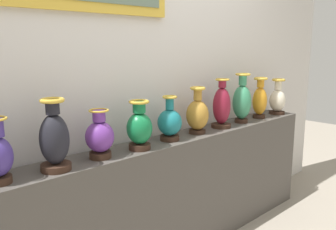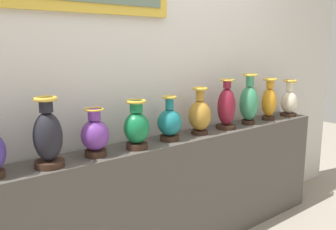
% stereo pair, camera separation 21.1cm
% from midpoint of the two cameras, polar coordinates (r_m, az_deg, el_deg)
% --- Properties ---
extents(display_shelf, '(3.14, 0.29, 0.88)m').
position_cam_midpoint_polar(display_shelf, '(2.66, -2.34, -13.14)').
color(display_shelf, '#4C4742').
rests_on(display_shelf, ground_plane).
extents(back_wall, '(4.87, 0.14, 2.93)m').
position_cam_midpoint_polar(back_wall, '(2.58, -5.83, 10.01)').
color(back_wall, silver).
rests_on(back_wall, ground_plane).
extents(vase_onyx, '(0.16, 0.16, 0.39)m').
position_cam_midpoint_polar(vase_onyx, '(1.99, -20.51, -3.66)').
color(vase_onyx, '#382319').
rests_on(vase_onyx, display_shelf).
extents(vase_violet, '(0.17, 0.17, 0.29)m').
position_cam_midpoint_polar(vase_violet, '(2.14, -13.59, -3.38)').
color(vase_violet, '#382319').
rests_on(vase_violet, display_shelf).
extents(vase_emerald, '(0.16, 0.16, 0.31)m').
position_cam_midpoint_polar(vase_emerald, '(2.27, -7.23, -2.02)').
color(vase_emerald, '#382319').
rests_on(vase_emerald, display_shelf).
extents(vase_teal, '(0.17, 0.17, 0.31)m').
position_cam_midpoint_polar(vase_teal, '(2.47, -2.21, -1.22)').
color(vase_teal, '#382319').
rests_on(vase_teal, display_shelf).
extents(vase_ochre, '(0.17, 0.17, 0.35)m').
position_cam_midpoint_polar(vase_ochre, '(2.66, 2.43, 0.14)').
color(vase_ochre, '#382319').
rests_on(vase_ochre, display_shelf).
extents(vase_burgundy, '(0.16, 0.16, 0.39)m').
position_cam_midpoint_polar(vase_burgundy, '(2.87, 6.43, 1.32)').
color(vase_burgundy, '#382319').
rests_on(vase_burgundy, display_shelf).
extents(vase_jade, '(0.16, 0.16, 0.42)m').
position_cam_midpoint_polar(vase_jade, '(3.08, 9.74, 2.18)').
color(vase_jade, '#382319').
rests_on(vase_jade, display_shelf).
extents(vase_amber, '(0.13, 0.13, 0.37)m').
position_cam_midpoint_polar(vase_amber, '(3.31, 12.60, 2.38)').
color(vase_amber, '#382319').
rests_on(vase_amber, display_shelf).
extents(vase_ivory, '(0.15, 0.15, 0.34)m').
position_cam_midpoint_polar(vase_ivory, '(3.55, 15.36, 2.37)').
color(vase_ivory, '#382319').
rests_on(vase_ivory, display_shelf).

